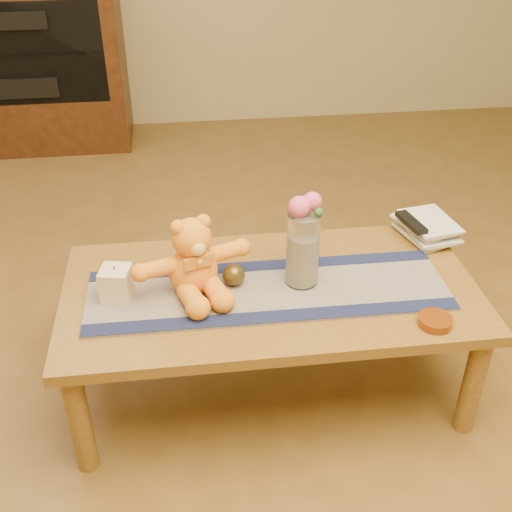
{
  "coord_description": "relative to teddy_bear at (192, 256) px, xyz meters",
  "views": [
    {
      "loc": [
        -0.27,
        -1.71,
        1.7
      ],
      "look_at": [
        -0.05,
        0.0,
        0.58
      ],
      "focal_mm": 44.24,
      "sensor_mm": 36.0,
      "label": 1
    }
  ],
  "objects": [
    {
      "name": "leaf_sprig",
      "position": [
        0.4,
        -0.03,
        0.15
      ],
      "size": [
        0.03,
        0.03,
        0.03
      ],
      "primitive_type": "sphere",
      "color": "#33662D",
      "rests_on": "glass_vase"
    },
    {
      "name": "book_lower",
      "position": [
        0.82,
        0.21,
        -0.11
      ],
      "size": [
        0.19,
        0.24,
        0.02
      ],
      "primitive_type": "imported",
      "rotation": [
        0.0,
        0.0,
        0.13
      ],
      "color": "beige",
      "rests_on": "book_bottom"
    },
    {
      "name": "runner_border_near",
      "position": [
        0.24,
        -0.19,
        -0.13
      ],
      "size": [
        1.2,
        0.07,
        0.0
      ],
      "primitive_type": "cube",
      "rotation": [
        0.0,
        0.0,
        -0.01
      ],
      "color": "#151B41",
      "rests_on": "persian_runner"
    },
    {
      "name": "glass_vase",
      "position": [
        0.36,
        -0.01,
        0.0
      ],
      "size": [
        0.11,
        0.11,
        0.26
      ],
      "primitive_type": "cylinder",
      "color": "silver",
      "rests_on": "persian_runner"
    },
    {
      "name": "table_leg_bl",
      "position": [
        -0.38,
        0.27,
        -0.38
      ],
      "size": [
        0.07,
        0.07,
        0.41
      ],
      "primitive_type": "cylinder",
      "color": "brown",
      "rests_on": "floor"
    },
    {
      "name": "media_cabinet",
      "position": [
        -0.94,
        2.46,
        -0.04
      ],
      "size": [
        1.2,
        0.5,
        1.1
      ],
      "primitive_type": "cube",
      "color": "black",
      "rests_on": "floor"
    },
    {
      "name": "rose_left",
      "position": [
        0.34,
        -0.02,
        0.17
      ],
      "size": [
        0.07,
        0.07,
        0.07
      ],
      "primitive_type": "sphere",
      "color": "#E4507D",
      "rests_on": "glass_vase"
    },
    {
      "name": "bronze_ball",
      "position": [
        0.13,
        0.01,
        -0.09
      ],
      "size": [
        0.09,
        0.09,
        0.08
      ],
      "primitive_type": "sphere",
      "rotation": [
        0.0,
        0.0,
        -0.21
      ],
      "color": "#493D18",
      "rests_on": "persian_runner"
    },
    {
      "name": "amber_dish",
      "position": [
        0.73,
        -0.28,
        -0.12
      ],
      "size": [
        0.13,
        0.13,
        0.03
      ],
      "primitive_type": "cylinder",
      "rotation": [
        0.0,
        0.0,
        0.3
      ],
      "color": "#BF5914",
      "rests_on": "coffee_table_top"
    },
    {
      "name": "coffee_table_top",
      "position": [
        0.26,
        -0.02,
        -0.16
      ],
      "size": [
        1.4,
        0.7,
        0.04
      ],
      "primitive_type": "cube",
      "color": "brown",
      "rests_on": "floor"
    },
    {
      "name": "blue_flower_side",
      "position": [
        0.33,
        0.01,
        0.15
      ],
      "size": [
        0.04,
        0.04,
        0.04
      ],
      "primitive_type": "sphere",
      "color": "#4C53A4",
      "rests_on": "glass_vase"
    },
    {
      "name": "stereo_lower",
      "position": [
        -0.94,
        2.33,
        -0.12
      ],
      "size": [
        0.42,
        0.28,
        0.12
      ],
      "primitive_type": "cube",
      "color": "black",
      "rests_on": "media_cabinet"
    },
    {
      "name": "book_bottom",
      "position": [
        0.81,
        0.21,
        -0.13
      ],
      "size": [
        0.22,
        0.26,
        0.02
      ],
      "primitive_type": "imported",
      "rotation": [
        0.0,
        0.0,
        0.27
      ],
      "color": "beige",
      "rests_on": "coffee_table_top"
    },
    {
      "name": "stereo_upper",
      "position": [
        -0.94,
        2.33,
        0.27
      ],
      "size": [
        0.42,
        0.28,
        0.1
      ],
      "primitive_type": "cube",
      "color": "black",
      "rests_on": "media_cabinet"
    },
    {
      "name": "candle_wick",
      "position": [
        -0.25,
        -0.02,
        -0.01
      ],
      "size": [
        0.0,
        0.0,
        0.01
      ],
      "primitive_type": "cylinder",
      "rotation": [
        0.0,
        0.0,
        -0.21
      ],
      "color": "black",
      "rests_on": "pillar_candle"
    },
    {
      "name": "tv_remote",
      "position": [
        0.81,
        0.2,
        -0.05
      ],
      "size": [
        0.08,
        0.17,
        0.02
      ],
      "primitive_type": "cube",
      "rotation": [
        0.0,
        0.0,
        0.21
      ],
      "color": "black",
      "rests_on": "book_top"
    },
    {
      "name": "book_upper",
      "position": [
        0.81,
        0.22,
        -0.09
      ],
      "size": [
        0.23,
        0.26,
        0.02
      ],
      "primitive_type": "imported",
      "rotation": [
        0.0,
        0.0,
        0.32
      ],
      "color": "beige",
      "rests_on": "book_lower"
    },
    {
      "name": "teddy_bear",
      "position": [
        0.0,
        0.0,
        0.0
      ],
      "size": [
        0.46,
        0.42,
        0.26
      ],
      "primitive_type": null,
      "rotation": [
        0.0,
        0.0,
        0.32
      ],
      "color": "orange",
      "rests_on": "persian_runner"
    },
    {
      "name": "pillar_candle",
      "position": [
        -0.25,
        -0.02,
        -0.07
      ],
      "size": [
        0.11,
        0.11,
        0.11
      ],
      "primitive_type": "cube",
      "rotation": [
        0.0,
        0.0,
        -0.21
      ],
      "color": "beige",
      "rests_on": "persian_runner"
    },
    {
      "name": "cabinet_shelf",
      "position": [
        -0.94,
        2.31,
        0.07
      ],
      "size": [
        1.02,
        0.2,
        0.02
      ],
      "primitive_type": "cube",
      "color": "black",
      "rests_on": "media_cabinet"
    },
    {
      "name": "potpourri_fill",
      "position": [
        0.36,
        -0.01,
        -0.04
      ],
      "size": [
        0.09,
        0.09,
        0.18
      ],
      "primitive_type": "cylinder",
      "color": "beige",
      "rests_on": "glass_vase"
    },
    {
      "name": "cabinet_cavity",
      "position": [
        -0.94,
        2.23,
        0.07
      ],
      "size": [
        1.02,
        0.03,
        0.61
      ],
      "primitive_type": "cube",
      "color": "black",
      "rests_on": "media_cabinet"
    },
    {
      "name": "table_leg_br",
      "position": [
        0.9,
        0.27,
        -0.38
      ],
      "size": [
        0.07,
        0.07,
        0.41
      ],
      "primitive_type": "cylinder",
      "color": "brown",
      "rests_on": "floor"
    },
    {
      "name": "table_leg_fl",
      "position": [
        -0.38,
        -0.31,
        -0.38
      ],
      "size": [
        0.07,
        0.07,
        0.41
      ],
      "primitive_type": "cylinder",
      "color": "brown",
      "rests_on": "floor"
    },
    {
      "name": "rose_right",
      "position": [
        0.39,
        -0.0,
        0.18
      ],
      "size": [
        0.06,
        0.06,
        0.06
      ],
      "primitive_type": "sphere",
      "color": "#E4507D",
      "rests_on": "glass_vase"
    },
    {
      "name": "table_leg_fr",
      "position": [
        0.9,
        -0.31,
        -0.38
      ],
      "size": [
        0.07,
        0.07,
        0.41
      ],
      "primitive_type": "cylinder",
      "color": "brown",
      "rests_on": "floor"
    },
    {
      "name": "book_top",
      "position": [
        0.82,
        0.21,
        -0.07
      ],
      "size": [
        0.2,
        0.25,
        0.02
      ],
      "primitive_type": "imported",
      "rotation": [
        0.0,
        0.0,
        0.16
      ],
      "color": "beige",
      "rests_on": "book_upper"
    },
    {
      "name": "persian_runner",
      "position": [
        0.24,
        -0.04,
        -0.13
      ],
      "size": [
        1.2,
        0.36,
        0.01
      ],
      "primitive_type": "cube",
      "rotation": [
        0.0,
        0.0,
        -0.01
      ],
      "color": "#201A49",
      "rests_on": "coffee_table_top"
    },
    {
      "name": "runner_border_far",
      "position": [
        0.25,
        0.1,
        -0.13
      ],
      "size": [
        1.2,
        0.07,
        0.0
      ],
      "primitive_type": "cube",
      "rotation": [
        0.0,
        0.0,
        -0.01
      ],
      "color": "#151B41",
      "rests_on": "persian_runner"
    },
    {
      "name": "blue_flower_back",
      "position": [
        0.37,
        0.03,
        0.16
      ],
      "size": [
        0.04,
        0.04,
        0.04
      ],
      "primitive_type": "sphere",
      "color": "#4C53A4",
      "rests_on": "glass_vase"
    },
    {
      "name": "floor",
      "position": [
        0.26,
        -0.02,
        -0.59
      ],
      "size": [
        5.5,
        5.5,
        0.0
      ],
      "primitive_type": "plane",
      "color": "brown",
      "rests_on": "ground"
    }
  ]
}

